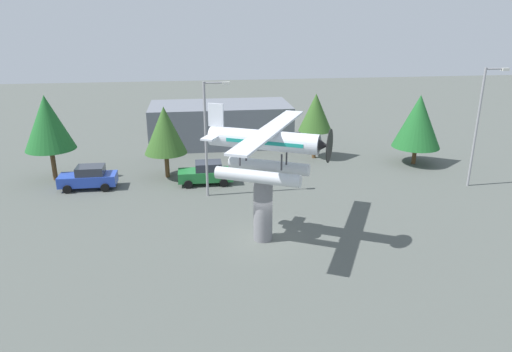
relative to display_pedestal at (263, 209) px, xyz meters
name	(u,v)px	position (x,y,z in m)	size (l,w,h in m)	color
ground_plane	(263,239)	(0.00, 0.00, -1.94)	(140.00, 140.00, 0.00)	#515651
display_pedestal	(263,209)	(0.00, 0.00, 0.00)	(1.10, 1.10, 3.87)	slate
floatplane_monument	(266,149)	(0.12, -0.06, 3.61)	(7.13, 9.78, 4.00)	silver
car_near_blue	(89,177)	(-11.79, 10.15, -1.06)	(4.20, 2.02, 1.76)	#2847B7
car_mid_green	(206,173)	(-2.95, 10.01, -1.06)	(4.20, 2.02, 1.76)	#237A38
streetlight_primary	(208,132)	(-2.76, 7.46, 2.83)	(1.84, 0.28, 8.25)	gray
streetlight_secondary	(480,120)	(17.21, 6.86, 3.19)	(1.84, 0.28, 8.95)	gray
storefront_building	(220,124)	(-1.08, 22.00, 0.07)	(13.90, 6.79, 4.02)	slate
tree_west	(47,123)	(-14.88, 12.54, 2.71)	(3.81, 3.81, 6.78)	brown
tree_east	(165,130)	(-6.03, 12.04, 1.95)	(3.38, 3.38, 5.78)	brown
tree_center_back	(316,113)	(7.10, 15.68, 2.27)	(3.02, 3.02, 5.91)	brown
tree_far_east	(418,121)	(15.41, 12.77, 1.87)	(4.09, 4.09, 6.09)	brown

